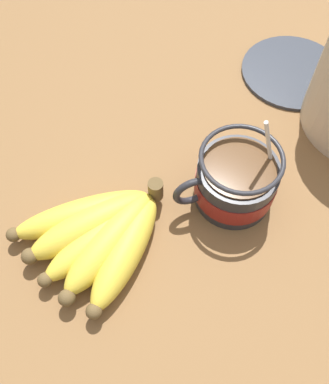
% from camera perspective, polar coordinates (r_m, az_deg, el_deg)
% --- Properties ---
extents(table, '(1.18, 1.18, 0.03)m').
position_cam_1_polar(table, '(0.58, 6.45, -4.05)').
color(table, brown).
rests_on(table, ground).
extents(coffee_mug, '(0.15, 0.11, 0.15)m').
position_cam_1_polar(coffee_mug, '(0.56, 9.40, 1.38)').
color(coffee_mug, '#28282D').
rests_on(coffee_mug, table).
extents(banana_bunch, '(0.21, 0.16, 0.05)m').
position_cam_1_polar(banana_bunch, '(0.54, -8.44, -5.62)').
color(banana_bunch, brown).
rests_on(banana_bunch, table).
extents(small_plate, '(0.17, 0.17, 0.01)m').
position_cam_1_polar(small_plate, '(0.76, 16.73, 15.12)').
color(small_plate, '#333842').
rests_on(small_plate, table).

